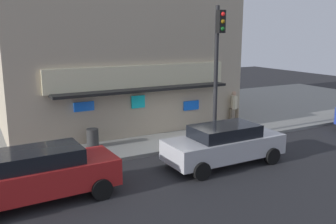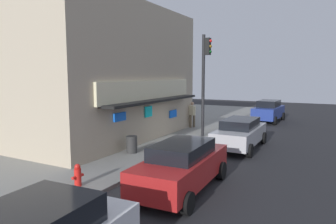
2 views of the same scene
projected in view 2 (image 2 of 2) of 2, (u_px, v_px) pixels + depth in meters
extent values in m
plane|color=#232326|center=(201.00, 144.00, 16.93)|extent=(57.79, 57.79, 0.00)
cube|color=gray|center=(114.00, 133.00, 19.69)|extent=(38.53, 11.79, 0.14)
cube|color=tan|center=(82.00, 73.00, 18.75)|extent=(11.49, 9.45, 7.36)
cube|color=beige|center=(150.00, 90.00, 16.60)|extent=(8.73, 0.16, 1.04)
cube|color=black|center=(156.00, 100.00, 16.50)|extent=(8.27, 0.90, 0.12)
cube|color=blue|center=(120.00, 117.00, 14.38)|extent=(0.87, 0.08, 0.40)
cube|color=#19D8E5|center=(148.00, 112.00, 16.58)|extent=(0.65, 0.08, 0.57)
cube|color=blue|center=(173.00, 114.00, 19.13)|extent=(0.86, 0.08, 0.46)
cylinder|color=black|center=(203.00, 86.00, 18.05)|extent=(0.18, 0.18, 5.87)
cube|color=black|center=(208.00, 46.00, 17.66)|extent=(0.32, 0.28, 0.95)
sphere|color=red|center=(210.00, 41.00, 17.55)|extent=(0.18, 0.18, 0.18)
sphere|color=brown|center=(210.00, 46.00, 17.59)|extent=(0.18, 0.18, 0.18)
sphere|color=#0F4C19|center=(210.00, 52.00, 17.63)|extent=(0.18, 0.18, 0.18)
cylinder|color=red|center=(78.00, 177.00, 10.11)|extent=(0.23, 0.23, 0.58)
sphere|color=red|center=(77.00, 167.00, 10.06)|extent=(0.19, 0.19, 0.19)
cylinder|color=red|center=(74.00, 178.00, 9.95)|extent=(0.12, 0.10, 0.10)
cylinder|color=red|center=(82.00, 175.00, 10.26)|extent=(0.12, 0.10, 0.10)
cylinder|color=#2D2D2D|center=(132.00, 144.00, 14.41)|extent=(0.50, 0.50, 0.79)
cylinder|color=brown|center=(194.00, 121.00, 21.45)|extent=(0.21, 0.21, 0.85)
cylinder|color=brown|center=(190.00, 121.00, 21.24)|extent=(0.21, 0.21, 0.85)
cube|color=beige|center=(192.00, 110.00, 21.25)|extent=(0.37, 0.46, 0.66)
sphere|color=tan|center=(192.00, 104.00, 21.20)|extent=(0.22, 0.22, 0.22)
cylinder|color=beige|center=(190.00, 111.00, 21.43)|extent=(0.13, 0.13, 0.59)
cylinder|color=beige|center=(195.00, 111.00, 21.09)|extent=(0.13, 0.13, 0.59)
cube|color=navy|center=(268.00, 112.00, 24.86)|extent=(4.33, 1.87, 0.87)
cube|color=black|center=(269.00, 104.00, 24.77)|extent=(2.36, 1.52, 0.51)
cylinder|color=black|center=(262.00, 115.00, 26.61)|extent=(0.65, 0.25, 0.64)
cylinder|color=black|center=(283.00, 116.00, 25.75)|extent=(0.65, 0.25, 0.64)
cylinder|color=black|center=(253.00, 119.00, 24.07)|extent=(0.65, 0.25, 0.64)
cylinder|color=black|center=(275.00, 121.00, 23.21)|extent=(0.65, 0.25, 0.64)
cube|color=black|center=(29.00, 222.00, 5.12)|extent=(2.21, 1.67, 0.53)
cube|color=#B7B7BC|center=(240.00, 135.00, 15.87)|extent=(4.60, 1.79, 0.75)
cube|color=black|center=(240.00, 123.00, 15.79)|extent=(2.49, 1.49, 0.45)
cylinder|color=black|center=(232.00, 135.00, 17.73)|extent=(0.64, 0.23, 0.64)
cylinder|color=black|center=(263.00, 138.00, 16.92)|extent=(0.64, 0.23, 0.64)
cylinder|color=black|center=(213.00, 147.00, 14.90)|extent=(0.64, 0.23, 0.64)
cylinder|color=black|center=(250.00, 151.00, 14.10)|extent=(0.64, 0.23, 0.64)
cube|color=#AD1E1E|center=(182.00, 168.00, 10.09)|extent=(4.59, 1.86, 0.81)
cube|color=black|center=(182.00, 149.00, 10.02)|extent=(2.50, 1.51, 0.46)
cylinder|color=black|center=(178.00, 165.00, 11.93)|extent=(0.65, 0.24, 0.64)
cylinder|color=black|center=(221.00, 171.00, 11.19)|extent=(0.65, 0.24, 0.64)
cylinder|color=black|center=(134.00, 193.00, 9.10)|extent=(0.65, 0.24, 0.64)
cylinder|color=black|center=(188.00, 203.00, 8.36)|extent=(0.65, 0.24, 0.64)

